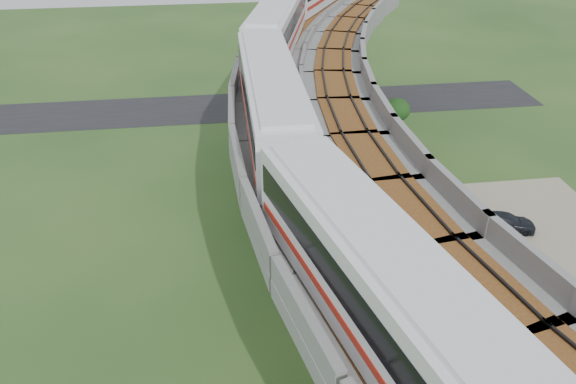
# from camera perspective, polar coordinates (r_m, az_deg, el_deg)

# --- Properties ---
(ground) EXTENTS (160.00, 160.00, 0.00)m
(ground) POSITION_cam_1_polar(r_m,az_deg,el_deg) (35.63, 2.31, -9.64)
(ground) COLOR #274F1F
(ground) RESTS_ON ground
(dirt_lot) EXTENTS (18.00, 26.00, 0.04)m
(dirt_lot) POSITION_cam_1_polar(r_m,az_deg,el_deg) (38.75, 23.98, -8.94)
(dirt_lot) COLOR gray
(dirt_lot) RESTS_ON ground
(asphalt_road) EXTENTS (60.00, 8.00, 0.03)m
(asphalt_road) POSITION_cam_1_polar(r_m,az_deg,el_deg) (61.35, -2.40, 8.77)
(asphalt_road) COLOR #232326
(asphalt_road) RESTS_ON ground
(viaduct) EXTENTS (19.58, 73.98, 11.40)m
(viaduct) POSITION_cam_1_polar(r_m,az_deg,el_deg) (31.38, 9.61, 3.75)
(viaduct) COLOR #99968E
(viaduct) RESTS_ON ground
(metro_train) EXTENTS (14.30, 60.84, 3.64)m
(metro_train) POSITION_cam_1_polar(r_m,az_deg,el_deg) (36.09, 2.03, 13.43)
(metro_train) COLOR white
(metro_train) RESTS_ON ground
(fence) EXTENTS (3.87, 38.73, 1.50)m
(fence) POSITION_cam_1_polar(r_m,az_deg,el_deg) (37.78, 17.20, -7.09)
(fence) COLOR #2D382D
(fence) RESTS_ON ground
(tree_0) EXTENTS (2.63, 2.63, 3.07)m
(tree_0) POSITION_cam_1_polar(r_m,az_deg,el_deg) (56.18, 10.98, 8.20)
(tree_0) COLOR #382314
(tree_0) RESTS_ON ground
(tree_1) EXTENTS (2.49, 2.49, 3.54)m
(tree_1) POSITION_cam_1_polar(r_m,az_deg,el_deg) (49.70, 9.39, 5.93)
(tree_1) COLOR #382314
(tree_1) RESTS_ON ground
(tree_2) EXTENTS (2.23, 2.23, 2.91)m
(tree_2) POSITION_cam_1_polar(r_m,az_deg,el_deg) (42.50, 10.24, 0.48)
(tree_2) COLOR #382314
(tree_2) RESTS_ON ground
(tree_3) EXTENTS (2.27, 2.27, 2.96)m
(tree_3) POSITION_cam_1_polar(r_m,az_deg,el_deg) (36.14, 11.84, -5.70)
(tree_3) COLOR #382314
(tree_3) RESTS_ON ground
(tree_4) EXTENTS (2.86, 2.86, 3.32)m
(tree_4) POSITION_cam_1_polar(r_m,az_deg,el_deg) (30.54, 18.95, -14.85)
(tree_4) COLOR #382314
(tree_4) RESTS_ON ground
(car_dark) EXTENTS (4.48, 2.83, 1.21)m
(car_dark) POSITION_cam_1_polar(r_m,az_deg,el_deg) (43.21, 21.24, -2.83)
(car_dark) COLOR black
(car_dark) RESTS_ON dirt_lot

